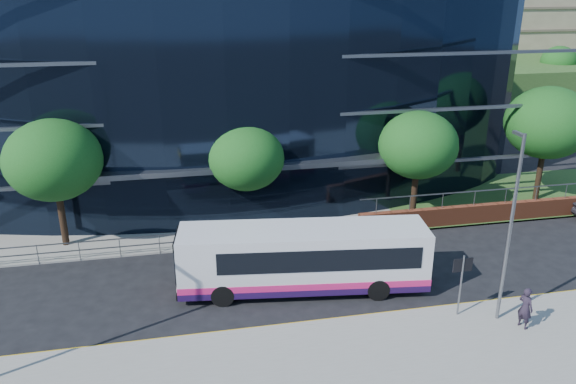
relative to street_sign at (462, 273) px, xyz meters
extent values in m
plane|color=black|center=(-4.50, 1.59, -2.15)|extent=(200.00, 200.00, 0.00)
cube|color=gray|center=(-4.50, -3.41, -2.07)|extent=(80.00, 8.00, 0.15)
cube|color=gray|center=(-4.50, 0.59, -2.07)|extent=(80.00, 0.25, 0.16)
cube|color=gold|center=(-4.50, 0.79, -2.14)|extent=(80.00, 0.08, 0.01)
cube|color=gold|center=(-4.50, 0.94, -2.14)|extent=(80.00, 0.08, 0.01)
cube|color=gray|center=(-10.50, 12.59, -2.10)|extent=(50.00, 8.00, 0.10)
cube|color=black|center=(-8.50, 25.59, 5.85)|extent=(38.00, 16.00, 16.00)
cube|color=#595E66|center=(-8.50, 11.09, 1.55)|extent=(22.00, 1.20, 0.30)
cube|color=slate|center=(-12.50, 8.59, -1.10)|extent=(24.00, 0.05, 0.05)
cube|color=slate|center=(-12.50, 8.59, -1.55)|extent=(24.00, 0.05, 0.05)
cylinder|color=slate|center=(-12.50, 8.59, -1.60)|extent=(0.04, 0.04, 1.10)
cube|color=#2D511E|center=(27.50, 57.59, -0.15)|extent=(60.00, 42.00, 4.00)
cylinder|color=slate|center=(0.00, -0.01, -0.60)|extent=(0.08, 0.08, 2.80)
cube|color=black|center=(0.00, 0.01, 0.35)|extent=(0.85, 0.06, 0.60)
cylinder|color=black|center=(-17.50, 10.59, -0.50)|extent=(0.36, 0.36, 3.30)
ellipsoid|color=#124012|center=(-17.50, 10.59, 2.73)|extent=(4.95, 4.95, 4.21)
cylinder|color=black|center=(-7.50, 11.09, -0.72)|extent=(0.36, 0.36, 2.86)
ellipsoid|color=#124012|center=(-7.50, 11.09, 2.08)|extent=(4.29, 4.29, 3.65)
cylinder|color=black|center=(2.50, 10.59, -0.61)|extent=(0.36, 0.36, 3.08)
ellipsoid|color=#124012|center=(2.50, 10.59, 2.40)|extent=(4.62, 4.62, 3.93)
cylinder|color=black|center=(11.50, 11.59, -0.39)|extent=(0.36, 0.36, 3.52)
ellipsoid|color=#124012|center=(11.50, 11.59, 3.05)|extent=(5.28, 5.28, 4.49)
cylinder|color=black|center=(19.50, 41.59, -0.61)|extent=(0.36, 0.36, 3.08)
ellipsoid|color=#124012|center=(19.50, 41.59, 2.40)|extent=(4.62, 4.62, 3.93)
cylinder|color=black|center=(35.50, 43.59, -0.72)|extent=(0.36, 0.36, 2.86)
ellipsoid|color=#124012|center=(35.50, 43.59, 2.08)|extent=(4.29, 4.29, 3.65)
cylinder|color=slate|center=(1.50, -0.61, 2.00)|extent=(0.14, 0.14, 8.00)
cube|color=slate|center=(1.50, -0.26, 5.90)|extent=(0.15, 0.70, 0.12)
cube|color=silver|center=(-5.92, 3.58, -0.44)|extent=(11.47, 3.95, 2.71)
cube|color=#240F41|center=(-5.92, 3.58, -1.64)|extent=(11.49, 4.00, 0.31)
cube|color=#D71F69|center=(-5.92, 3.58, -1.33)|extent=(11.49, 4.00, 0.31)
cube|color=black|center=(-5.32, 3.51, -0.06)|extent=(9.24, 3.71, 1.02)
cube|color=black|center=(-11.53, 4.29, -0.31)|extent=(0.36, 2.19, 1.58)
cube|color=black|center=(-11.54, 4.30, 0.63)|extent=(0.36, 2.09, 0.41)
cube|color=yellow|center=(-11.54, 4.55, 0.63)|extent=(0.18, 1.12, 0.22)
cube|color=black|center=(-11.53, 4.29, -1.69)|extent=(0.41, 2.44, 0.25)
cylinder|color=black|center=(-9.72, 2.90, -1.64)|extent=(1.05, 0.43, 1.02)
cylinder|color=black|center=(-2.83, 2.03, -1.64)|extent=(1.05, 0.43, 1.02)
imported|color=#251C2B|center=(2.19, -1.40, -1.10)|extent=(0.63, 0.76, 1.80)
camera|label=1|loc=(-11.15, -18.72, 11.32)|focal=35.00mm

